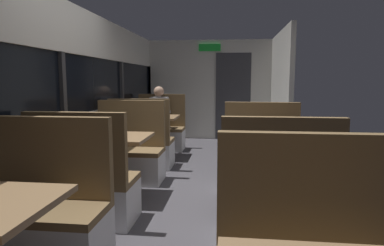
{
  "coord_description": "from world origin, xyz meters",
  "views": [
    {
      "loc": [
        0.49,
        -3.65,
        1.38
      ],
      "look_at": [
        -0.04,
        0.95,
        0.78
      ],
      "focal_mm": 31.18,
      "sensor_mm": 36.0,
      "label": 1
    }
  ],
  "objects_px": {
    "bench_near_window_facing_entry": "(44,221)",
    "bench_far_window_facing_end": "(142,147)",
    "bench_far_window_facing_entry": "(161,133)",
    "bench_rear_aisle_facing_entry": "(262,164)",
    "bench_mid_window_facing_end": "(85,190)",
    "bench_rear_aisle_facing_end": "(277,205)",
    "dining_table_mid_window": "(110,144)",
    "bench_mid_window_facing_entry": "(129,157)",
    "dining_table_rear_aisle": "(269,152)",
    "seated_passenger": "(160,123)",
    "coffee_cup_primary": "(117,135)",
    "dining_table_far_window": "(152,122)"
  },
  "relations": [
    {
      "from": "bench_mid_window_facing_end",
      "to": "bench_mid_window_facing_entry",
      "type": "height_order",
      "value": "same"
    },
    {
      "from": "bench_near_window_facing_entry",
      "to": "bench_mid_window_facing_end",
      "type": "height_order",
      "value": "same"
    },
    {
      "from": "bench_near_window_facing_entry",
      "to": "dining_table_rear_aisle",
      "type": "xyz_separation_m",
      "value": [
        1.79,
        1.22,
        0.31
      ]
    },
    {
      "from": "bench_near_window_facing_entry",
      "to": "bench_mid_window_facing_end",
      "type": "relative_size",
      "value": 1.0
    },
    {
      "from": "bench_mid_window_facing_end",
      "to": "dining_table_rear_aisle",
      "type": "height_order",
      "value": "bench_mid_window_facing_end"
    },
    {
      "from": "bench_near_window_facing_entry",
      "to": "bench_far_window_facing_end",
      "type": "relative_size",
      "value": 1.0
    },
    {
      "from": "bench_far_window_facing_entry",
      "to": "bench_rear_aisle_facing_entry",
      "type": "distance_m",
      "value": 2.93
    },
    {
      "from": "dining_table_mid_window",
      "to": "dining_table_rear_aisle",
      "type": "relative_size",
      "value": 1.0
    },
    {
      "from": "seated_passenger",
      "to": "coffee_cup_primary",
      "type": "relative_size",
      "value": 14.0
    },
    {
      "from": "bench_near_window_facing_entry",
      "to": "bench_far_window_facing_end",
      "type": "xyz_separation_m",
      "value": [
        0.0,
        2.83,
        0.0
      ]
    },
    {
      "from": "dining_table_rear_aisle",
      "to": "bench_rear_aisle_facing_end",
      "type": "distance_m",
      "value": 0.77
    },
    {
      "from": "bench_far_window_facing_end",
      "to": "bench_rear_aisle_facing_entry",
      "type": "bearing_deg",
      "value": -27.11
    },
    {
      "from": "bench_mid_window_facing_entry",
      "to": "bench_rear_aisle_facing_end",
      "type": "distance_m",
      "value": 2.4
    },
    {
      "from": "bench_near_window_facing_entry",
      "to": "bench_mid_window_facing_entry",
      "type": "relative_size",
      "value": 1.0
    },
    {
      "from": "bench_far_window_facing_entry",
      "to": "coffee_cup_primary",
      "type": "distance_m",
      "value": 3.03
    },
    {
      "from": "dining_table_rear_aisle",
      "to": "seated_passenger",
      "type": "bearing_deg",
      "value": 121.31
    },
    {
      "from": "dining_table_rear_aisle",
      "to": "seated_passenger",
      "type": "distance_m",
      "value": 3.45
    },
    {
      "from": "dining_table_mid_window",
      "to": "dining_table_rear_aisle",
      "type": "distance_m",
      "value": 1.8
    },
    {
      "from": "dining_table_mid_window",
      "to": "bench_rear_aisle_facing_end",
      "type": "distance_m",
      "value": 2.03
    },
    {
      "from": "bench_mid_window_facing_entry",
      "to": "dining_table_rear_aisle",
      "type": "xyz_separation_m",
      "value": [
        1.79,
        -0.9,
        0.31
      ]
    },
    {
      "from": "bench_mid_window_facing_end",
      "to": "bench_far_window_facing_end",
      "type": "xyz_separation_m",
      "value": [
        0.0,
        2.12,
        0.0
      ]
    },
    {
      "from": "bench_near_window_facing_entry",
      "to": "bench_far_window_facing_end",
      "type": "bearing_deg",
      "value": 90.0
    },
    {
      "from": "bench_far_window_facing_entry",
      "to": "dining_table_rear_aisle",
      "type": "distance_m",
      "value": 3.52
    },
    {
      "from": "coffee_cup_primary",
      "to": "bench_rear_aisle_facing_end",
      "type": "bearing_deg",
      "value": -23.86
    },
    {
      "from": "coffee_cup_primary",
      "to": "bench_near_window_facing_entry",
      "type": "bearing_deg",
      "value": -96.9
    },
    {
      "from": "bench_mid_window_facing_end",
      "to": "coffee_cup_primary",
      "type": "distance_m",
      "value": 0.71
    },
    {
      "from": "bench_rear_aisle_facing_end",
      "to": "bench_far_window_facing_entry",
      "type": "bearing_deg",
      "value": 115.73
    },
    {
      "from": "dining_table_mid_window",
      "to": "bench_rear_aisle_facing_entry",
      "type": "bearing_deg",
      "value": 15.59
    },
    {
      "from": "dining_table_far_window",
      "to": "bench_far_window_facing_end",
      "type": "distance_m",
      "value": 0.77
    },
    {
      "from": "bench_rear_aisle_facing_end",
      "to": "dining_table_mid_window",
      "type": "bearing_deg",
      "value": 153.32
    },
    {
      "from": "dining_table_far_window",
      "to": "bench_far_window_facing_entry",
      "type": "xyz_separation_m",
      "value": [
        0.0,
        0.7,
        -0.31
      ]
    },
    {
      "from": "bench_rear_aisle_facing_end",
      "to": "bench_far_window_facing_end",
      "type": "bearing_deg",
      "value": 127.71
    },
    {
      "from": "seated_passenger",
      "to": "coffee_cup_primary",
      "type": "xyz_separation_m",
      "value": [
        0.15,
        -2.92,
        0.25
      ]
    },
    {
      "from": "dining_table_mid_window",
      "to": "bench_far_window_facing_entry",
      "type": "relative_size",
      "value": 0.82
    },
    {
      "from": "bench_mid_window_facing_end",
      "to": "bench_rear_aisle_facing_entry",
      "type": "bearing_deg",
      "value": 33.81
    },
    {
      "from": "bench_far_window_facing_end",
      "to": "coffee_cup_primary",
      "type": "distance_m",
      "value": 1.66
    },
    {
      "from": "bench_mid_window_facing_entry",
      "to": "dining_table_rear_aisle",
      "type": "distance_m",
      "value": 2.03
    },
    {
      "from": "bench_near_window_facing_entry",
      "to": "dining_table_far_window",
      "type": "bearing_deg",
      "value": 90.0
    },
    {
      "from": "dining_table_mid_window",
      "to": "seated_passenger",
      "type": "xyz_separation_m",
      "value": [
        0.0,
        2.74,
        -0.1
      ]
    },
    {
      "from": "dining_table_far_window",
      "to": "coffee_cup_primary",
      "type": "distance_m",
      "value": 2.3
    },
    {
      "from": "bench_far_window_facing_end",
      "to": "bench_rear_aisle_facing_end",
      "type": "height_order",
      "value": "same"
    },
    {
      "from": "bench_mid_window_facing_end",
      "to": "seated_passenger",
      "type": "xyz_separation_m",
      "value": [
        0.0,
        3.44,
        0.21
      ]
    },
    {
      "from": "bench_mid_window_facing_end",
      "to": "bench_far_window_facing_end",
      "type": "distance_m",
      "value": 2.12
    },
    {
      "from": "dining_table_far_window",
      "to": "bench_far_window_facing_end",
      "type": "height_order",
      "value": "bench_far_window_facing_end"
    },
    {
      "from": "bench_mid_window_facing_entry",
      "to": "coffee_cup_primary",
      "type": "xyz_separation_m",
      "value": [
        0.15,
        -0.87,
        0.46
      ]
    },
    {
      "from": "dining_table_far_window",
      "to": "bench_rear_aisle_facing_entry",
      "type": "xyz_separation_m",
      "value": [
        1.79,
        -1.62,
        -0.31
      ]
    },
    {
      "from": "bench_mid_window_facing_entry",
      "to": "bench_far_window_facing_end",
      "type": "bearing_deg",
      "value": 90.0
    },
    {
      "from": "bench_far_window_facing_end",
      "to": "bench_far_window_facing_entry",
      "type": "height_order",
      "value": "same"
    },
    {
      "from": "bench_far_window_facing_entry",
      "to": "dining_table_rear_aisle",
      "type": "xyz_separation_m",
      "value": [
        1.79,
        -3.01,
        0.31
      ]
    },
    {
      "from": "bench_mid_window_facing_end",
      "to": "coffee_cup_primary",
      "type": "height_order",
      "value": "bench_mid_window_facing_end"
    }
  ]
}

